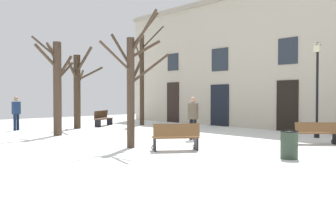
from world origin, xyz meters
name	(u,v)px	position (x,y,z in m)	size (l,w,h in m)	color
ground_plane	(139,141)	(0.00, 0.00, 0.00)	(33.47, 33.47, 0.00)	white
building_facade	(255,57)	(-0.01, 8.09, 3.91)	(20.92, 0.60, 7.74)	#BCB29E
tree_center	(78,88)	(-6.45, 0.86, 2.21)	(2.66, 1.94, 4.36)	#382B1E
tree_foreground	(132,83)	(1.31, -1.30, 2.22)	(1.60, 2.79, 4.61)	#423326
tree_left_of_center	(142,78)	(-5.88, 4.89, 2.88)	(1.41, 1.49, 5.98)	#382B1E
tree_near_facade	(57,83)	(-4.02, -1.50, 2.34)	(1.59, 1.92, 4.40)	#423326
streetlamp	(317,80)	(4.33, 6.20, 2.47)	(0.30, 0.30, 4.05)	black
litter_bin	(289,145)	(6.04, 0.64, 0.40)	(0.50, 0.50, 0.79)	#2D3D2D
bench_back_to_back_left	(176,137)	(2.80, -0.67, 0.44)	(1.25, 1.51, 0.89)	brown
bench_near_lamp	(103,118)	(-6.95, 2.76, 0.47)	(1.37, 1.76, 0.92)	#3D2819
bench_facing_shops	(316,133)	(5.21, 4.13, 0.42)	(1.45, 1.40, 0.82)	brown
person_strolling	(16,112)	(-7.66, -2.00, 0.98)	(0.31, 0.42, 1.75)	black
person_crossing_plaza	(193,116)	(1.22, 1.83, 0.97)	(0.41, 0.28, 1.73)	black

